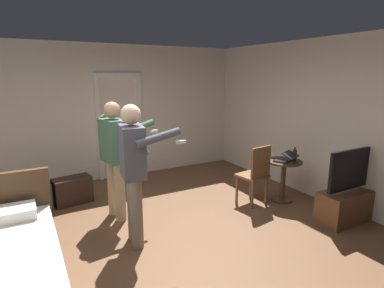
{
  "coord_description": "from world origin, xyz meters",
  "views": [
    {
      "loc": [
        -1.44,
        -3.36,
        2.1
      ],
      "look_at": [
        0.72,
        0.53,
        1.1
      ],
      "focal_mm": 29.22,
      "sensor_mm": 36.0,
      "label": 1
    }
  ],
  "objects_px": {
    "side_table": "(283,174)",
    "suitcase_small": "(34,197)",
    "tv_flatscreen": "(349,200)",
    "laptop": "(286,158)",
    "suitcase_dark": "(73,190)",
    "person_striped_shirt": "(115,151)",
    "wooden_chair": "(256,173)",
    "person_blue_shirt": "(134,165)",
    "bottle_on_table": "(295,155)"
  },
  "relations": [
    {
      "from": "side_table",
      "to": "wooden_chair",
      "type": "distance_m",
      "value": 0.53
    },
    {
      "from": "suitcase_small",
      "to": "suitcase_dark",
      "type": "bearing_deg",
      "value": -3.5
    },
    {
      "from": "suitcase_small",
      "to": "laptop",
      "type": "bearing_deg",
      "value": -28.88
    },
    {
      "from": "wooden_chair",
      "to": "suitcase_small",
      "type": "relative_size",
      "value": 2.07
    },
    {
      "from": "person_blue_shirt",
      "to": "laptop",
      "type": "bearing_deg",
      "value": 1.56
    },
    {
      "from": "person_blue_shirt",
      "to": "person_striped_shirt",
      "type": "distance_m",
      "value": 0.84
    },
    {
      "from": "person_striped_shirt",
      "to": "wooden_chair",
      "type": "bearing_deg",
      "value": -16.75
    },
    {
      "from": "person_striped_shirt",
      "to": "tv_flatscreen",
      "type": "bearing_deg",
      "value": -30.8
    },
    {
      "from": "wooden_chair",
      "to": "person_striped_shirt",
      "type": "distance_m",
      "value": 2.25
    },
    {
      "from": "laptop",
      "to": "person_striped_shirt",
      "type": "bearing_deg",
      "value": 163.5
    },
    {
      "from": "person_striped_shirt",
      "to": "bottle_on_table",
      "type": "bearing_deg",
      "value": -16.4
    },
    {
      "from": "person_blue_shirt",
      "to": "person_striped_shirt",
      "type": "height_order",
      "value": "person_blue_shirt"
    },
    {
      "from": "tv_flatscreen",
      "to": "laptop",
      "type": "bearing_deg",
      "value": 107.9
    },
    {
      "from": "bottle_on_table",
      "to": "suitcase_small",
      "type": "height_order",
      "value": "bottle_on_table"
    },
    {
      "from": "side_table",
      "to": "suitcase_small",
      "type": "bearing_deg",
      "value": 156.88
    },
    {
      "from": "side_table",
      "to": "person_blue_shirt",
      "type": "xyz_separation_m",
      "value": [
        -2.62,
        -0.11,
        0.56
      ]
    },
    {
      "from": "tv_flatscreen",
      "to": "suitcase_dark",
      "type": "xyz_separation_m",
      "value": [
        -3.43,
        2.61,
        -0.09
      ]
    },
    {
      "from": "bottle_on_table",
      "to": "wooden_chair",
      "type": "xyz_separation_m",
      "value": [
        -0.66,
        0.18,
        -0.25
      ]
    },
    {
      "from": "person_blue_shirt",
      "to": "suitcase_small",
      "type": "distance_m",
      "value": 2.17
    },
    {
      "from": "person_blue_shirt",
      "to": "tv_flatscreen",
      "type": "bearing_deg",
      "value": -17.07
    },
    {
      "from": "tv_flatscreen",
      "to": "suitcase_small",
      "type": "bearing_deg",
      "value": 147.1
    },
    {
      "from": "laptop",
      "to": "wooden_chair",
      "type": "relative_size",
      "value": 0.43
    },
    {
      "from": "bottle_on_table",
      "to": "wooden_chair",
      "type": "relative_size",
      "value": 0.23
    },
    {
      "from": "suitcase_small",
      "to": "tv_flatscreen",
      "type": "bearing_deg",
      "value": -38.06
    },
    {
      "from": "suitcase_small",
      "to": "person_striped_shirt",
      "type": "bearing_deg",
      "value": -43.26
    },
    {
      "from": "suitcase_dark",
      "to": "laptop",
      "type": "bearing_deg",
      "value": -37.26
    },
    {
      "from": "bottle_on_table",
      "to": "person_blue_shirt",
      "type": "distance_m",
      "value": 2.77
    },
    {
      "from": "laptop",
      "to": "suitcase_small",
      "type": "relative_size",
      "value": 0.88
    },
    {
      "from": "bottle_on_table",
      "to": "wooden_chair",
      "type": "height_order",
      "value": "wooden_chair"
    },
    {
      "from": "side_table",
      "to": "suitcase_small",
      "type": "height_order",
      "value": "side_table"
    },
    {
      "from": "laptop",
      "to": "wooden_chair",
      "type": "bearing_deg",
      "value": 164.52
    },
    {
      "from": "person_striped_shirt",
      "to": "suitcase_small",
      "type": "distance_m",
      "value": 1.59
    },
    {
      "from": "wooden_chair",
      "to": "suitcase_small",
      "type": "height_order",
      "value": "wooden_chair"
    },
    {
      "from": "side_table",
      "to": "person_blue_shirt",
      "type": "bearing_deg",
      "value": -177.57
    },
    {
      "from": "laptop",
      "to": "suitcase_small",
      "type": "height_order",
      "value": "laptop"
    },
    {
      "from": "person_blue_shirt",
      "to": "suitcase_small",
      "type": "relative_size",
      "value": 3.67
    },
    {
      "from": "person_blue_shirt",
      "to": "person_striped_shirt",
      "type": "xyz_separation_m",
      "value": [
        -0.0,
        0.84,
        -0.02
      ]
    },
    {
      "from": "tv_flatscreen",
      "to": "bottle_on_table",
      "type": "height_order",
      "value": "tv_flatscreen"
    },
    {
      "from": "wooden_chair",
      "to": "person_striped_shirt",
      "type": "height_order",
      "value": "person_striped_shirt"
    },
    {
      "from": "tv_flatscreen",
      "to": "laptop",
      "type": "xyz_separation_m",
      "value": [
        -0.31,
        0.97,
        0.44
      ]
    },
    {
      "from": "suitcase_dark",
      "to": "person_blue_shirt",
      "type": "bearing_deg",
      "value": -82.88
    },
    {
      "from": "wooden_chair",
      "to": "person_striped_shirt",
      "type": "bearing_deg",
      "value": 163.25
    },
    {
      "from": "bottle_on_table",
      "to": "suitcase_dark",
      "type": "xyz_separation_m",
      "value": [
        -3.28,
        1.68,
        -0.58
      ]
    },
    {
      "from": "side_table",
      "to": "person_striped_shirt",
      "type": "distance_m",
      "value": 2.78
    },
    {
      "from": "laptop",
      "to": "side_table",
      "type": "bearing_deg",
      "value": 71.34
    },
    {
      "from": "person_blue_shirt",
      "to": "suitcase_dark",
      "type": "relative_size",
      "value": 2.97
    },
    {
      "from": "person_blue_shirt",
      "to": "suitcase_dark",
      "type": "bearing_deg",
      "value": 106.7
    },
    {
      "from": "laptop",
      "to": "wooden_chair",
      "type": "xyz_separation_m",
      "value": [
        -0.5,
        0.14,
        -0.21
      ]
    },
    {
      "from": "tv_flatscreen",
      "to": "person_striped_shirt",
      "type": "bearing_deg",
      "value": 149.2
    },
    {
      "from": "tv_flatscreen",
      "to": "suitcase_small",
      "type": "height_order",
      "value": "tv_flatscreen"
    }
  ]
}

